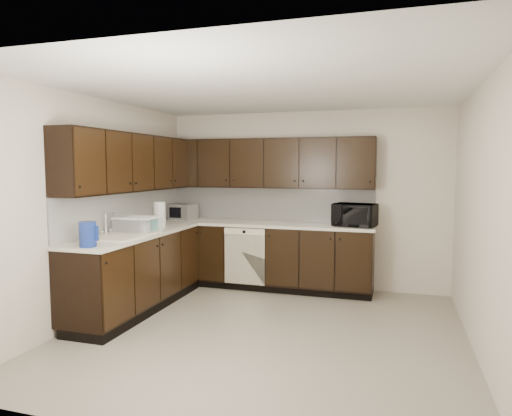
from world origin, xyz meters
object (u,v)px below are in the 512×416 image
Objects in this scene: toaster_oven at (183,212)px; blue_pitcher at (88,234)px; storage_bin at (138,225)px; sink at (122,241)px; microwave at (355,215)px.

toaster_oven is 2.37m from blue_pitcher.
toaster_oven reaches higher than storage_bin.
sink is 1.52× the size of microwave.
microwave reaches higher than toaster_oven.
toaster_oven is at bearing 92.35° from sink.
storage_bin is at bearing 84.02° from sink.
blue_pitcher is (0.04, -0.97, 0.03)m from storage_bin.
toaster_oven is at bearing 94.01° from storage_bin.
sink is 1.74× the size of storage_bin.
blue_pitcher is at bearing -87.43° from storage_bin.
storage_bin is at bearing -139.04° from microwave.
blue_pitcher reaches higher than storage_bin.
microwave is 3.33m from blue_pitcher.
toaster_oven is (-2.50, 0.02, -0.03)m from microwave.
blue_pitcher is at bearing -83.96° from sink.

